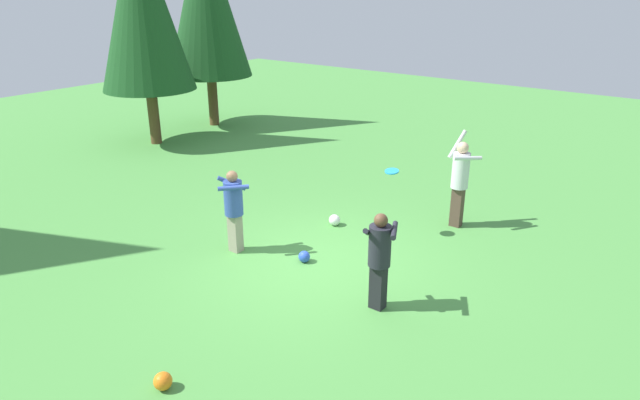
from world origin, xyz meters
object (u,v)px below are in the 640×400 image
(person_bystander, at_px, (379,254))
(frisbee, at_px, (392,171))
(tree_right, at_px, (142,5))
(ball_blue, at_px, (304,257))
(person_thrower, at_px, (460,176))
(ball_white, at_px, (334,220))
(ball_orange, at_px, (163,381))
(person_catcher, at_px, (234,205))

(person_bystander, bearing_deg, frisbee, 0.00)
(tree_right, bearing_deg, frisbee, -99.30)
(ball_blue, bearing_deg, tree_right, 68.35)
(person_thrower, bearing_deg, ball_white, -18.49)
(ball_blue, height_order, tree_right, tree_right)
(person_thrower, bearing_deg, ball_orange, 28.15)
(ball_white, bearing_deg, ball_orange, -167.13)
(person_thrower, xyz_separation_m, ball_white, (-1.49, 2.00, -0.95))
(person_thrower, distance_m, ball_white, 2.67)
(person_catcher, xyz_separation_m, frisbee, (2.31, -1.93, 0.41))
(ball_blue, xyz_separation_m, ball_orange, (-3.68, -0.70, 0.01))
(person_thrower, distance_m, ball_blue, 3.60)
(tree_right, bearing_deg, person_bystander, -110.50)
(person_bystander, height_order, ball_blue, person_bystander)
(ball_orange, relative_size, ball_white, 1.00)
(person_thrower, xyz_separation_m, person_bystander, (-3.62, -0.35, -0.14))
(person_thrower, height_order, person_bystander, person_thrower)
(person_catcher, relative_size, ball_orange, 6.76)
(ball_white, bearing_deg, person_catcher, 158.96)
(ball_orange, xyz_separation_m, ball_white, (5.32, 1.21, 0.00))
(ball_white, xyz_separation_m, tree_right, (1.77, 8.07, 3.95))
(ball_orange, bearing_deg, ball_white, 12.87)
(person_bystander, height_order, tree_right, tree_right)
(person_thrower, height_order, ball_white, person_thrower)
(person_catcher, relative_size, ball_blue, 7.45)
(person_bystander, distance_m, ball_blue, 2.07)
(ball_blue, height_order, ball_orange, ball_orange)
(frisbee, bearing_deg, ball_orange, -179.24)
(ball_orange, distance_m, tree_right, 12.33)
(person_catcher, bearing_deg, frisbee, 0.00)
(person_catcher, height_order, person_bystander, person_catcher)
(ball_orange, xyz_separation_m, tree_right, (7.08, 9.28, 3.95))
(frisbee, height_order, ball_white, frisbee)
(person_thrower, xyz_separation_m, person_catcher, (-3.54, 2.79, -0.14))
(ball_white, bearing_deg, tree_right, 77.66)
(ball_white, bearing_deg, frisbee, -77.26)
(person_thrower, relative_size, ball_white, 8.44)
(frisbee, distance_m, ball_orange, 5.71)
(person_catcher, relative_size, tree_right, 0.24)
(person_bystander, xyz_separation_m, frisbee, (2.39, 1.20, 0.41))
(person_catcher, distance_m, ball_blue, 1.59)
(person_catcher, distance_m, ball_orange, 3.92)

